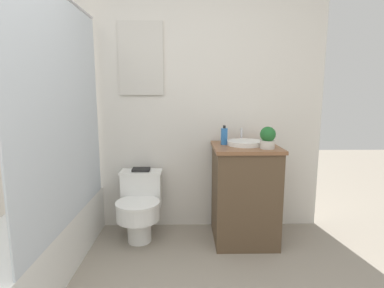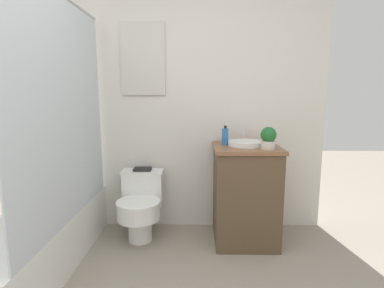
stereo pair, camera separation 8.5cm
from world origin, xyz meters
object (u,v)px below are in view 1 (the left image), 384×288
Objects in this scene: book_on_tank at (141,170)px; soap_bottle at (224,136)px; sink at (245,143)px; toilet at (140,204)px; potted_plant at (268,138)px.

soap_bottle is at bearing -7.55° from book_on_tank.
toilet is at bearing 179.70° from sink.
soap_bottle is at bearing 146.68° from potted_plant.
toilet is 3.53× the size of soap_bottle.
potted_plant is at bearing -16.23° from book_on_tank.
book_on_tank is (-0.94, 0.14, -0.27)m from sink.
book_on_tank is at bearing 171.59° from sink.
toilet is 1.71× the size of sink.
potted_plant reaches higher than soap_bottle.
sink is 0.19m from soap_bottle.
toilet is 1.09m from sink.
soap_bottle is 0.83m from book_on_tank.
soap_bottle is at bearing 2.51° from toilet.
soap_bottle reaches higher than book_on_tank.
soap_bottle reaches higher than toilet.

